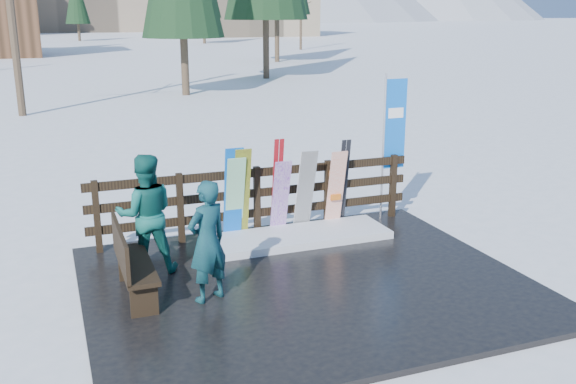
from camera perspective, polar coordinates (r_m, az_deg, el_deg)
name	(u,v)px	position (r m, az deg, el deg)	size (l,w,h in m)	color
ground	(307,286)	(9.07, 1.66, -8.38)	(700.00, 700.00, 0.00)	white
deck	(307,284)	(9.05, 1.66, -8.14)	(6.00, 5.00, 0.08)	black
fence	(257,195)	(10.76, -2.77, -0.29)	(5.60, 0.10, 1.15)	black
snow_patch	(302,236)	(10.60, 1.23, -3.94)	(2.89, 1.00, 0.12)	white
bench	(130,261)	(8.60, -13.87, -5.95)	(0.41, 1.50, 0.97)	black
snowboard_0	(233,194)	(10.39, -4.89, -0.19)	(0.30, 0.03, 1.59)	blue
snowboard_1	(235,199)	(10.42, -4.75, -0.58)	(0.30, 0.03, 1.45)	white
snowboard_2	(242,194)	(10.44, -4.15, -0.17)	(0.27, 0.03, 1.58)	yellow
snowboard_3	(280,197)	(10.67, -0.67, -0.48)	(0.28, 0.03, 1.33)	silver
snowboard_4	(305,191)	(10.81, 1.54, 0.12)	(0.30, 0.03, 1.48)	black
snowboard_5	(336,189)	(11.04, 4.26, 0.25)	(0.29, 0.03, 1.40)	white
ski_pair_a	(277,186)	(10.68, -0.97, 0.51)	(0.16, 0.26, 1.65)	maroon
ski_pair_b	(343,183)	(11.15, 4.91, 0.84)	(0.17, 0.24, 1.55)	black
rental_flag	(392,129)	(11.62, 9.25, 5.51)	(0.45, 0.04, 2.60)	silver
person_front	(207,241)	(8.26, -7.18, -4.37)	(0.59, 0.38, 1.61)	#13574D
person_back	(146,214)	(9.29, -12.53, -1.93)	(0.84, 0.66, 1.73)	#125750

